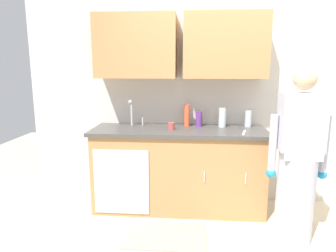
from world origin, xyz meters
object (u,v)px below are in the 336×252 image
object	(u,v)px
bottle_water_tall	(199,119)
bottle_soap	(222,117)
bottle_dish_liquid	(248,118)
knife_on_counter	(244,133)
person_at_sink	(297,170)
bottle_water_short	(187,115)
sink	(133,129)
cup_by_sink	(171,126)

from	to	relation	value
bottle_water_tall	bottle_soap	xyz separation A→B (m)	(0.27, -0.01, 0.02)
bottle_dish_liquid	knife_on_counter	distance (m)	0.37
person_at_sink	bottle_water_short	bearing A→B (deg)	143.98
bottle_dish_liquid	knife_on_counter	xyz separation A→B (m)	(-0.10, -0.35, -0.09)
bottle_soap	person_at_sink	bearing A→B (deg)	-49.43
bottle_water_short	knife_on_counter	bearing A→B (deg)	-27.74
sink	bottle_water_short	size ratio (longest dim) A/B	1.96
bottle_water_short	cup_by_sink	distance (m)	0.30
person_at_sink	bottle_dish_liquid	xyz separation A→B (m)	(-0.33, 0.78, 0.35)
sink	bottle_dish_liquid	size ratio (longest dim) A/B	2.57
person_at_sink	bottle_water_tall	distance (m)	1.21
bottle_dish_liquid	cup_by_sink	xyz separation A→B (m)	(-0.88, -0.25, -0.06)
person_at_sink	bottle_water_tall	world-z (taller)	person_at_sink
bottle_soap	cup_by_sink	world-z (taller)	bottle_soap
bottle_water_short	bottle_soap	world-z (taller)	bottle_water_short
sink	bottle_soap	size ratio (longest dim) A/B	2.23
bottle_water_tall	bottle_dish_liquid	distance (m)	0.57
bottle_water_short	bottle_dish_liquid	size ratio (longest dim) A/B	1.31
bottle_water_tall	cup_by_sink	bearing A→B (deg)	-144.39
sink	person_at_sink	bearing A→B (deg)	-19.59
sink	bottle_soap	distance (m)	1.04
person_at_sink	cup_by_sink	bearing A→B (deg)	156.41
cup_by_sink	bottle_soap	bearing A→B (deg)	19.69
bottle_water_tall	knife_on_counter	world-z (taller)	bottle_water_tall
bottle_water_tall	bottle_soap	size ratio (longest dim) A/B	0.79
bottle_dish_liquid	person_at_sink	bearing A→B (deg)	-67.26
bottle_water_tall	cup_by_sink	size ratio (longest dim) A/B	2.16
sink	knife_on_counter	size ratio (longest dim) A/B	2.08
sink	bottle_dish_liquid	distance (m)	1.34
bottle_dish_liquid	cup_by_sink	world-z (taller)	bottle_dish_liquid
bottle_soap	knife_on_counter	xyz separation A→B (m)	(0.20, -0.30, -0.11)
cup_by_sink	bottle_water_short	bearing A→B (deg)	53.61
person_at_sink	knife_on_counter	size ratio (longest dim) A/B	6.75
person_at_sink	bottle_water_tall	xyz separation A→B (m)	(-0.90, 0.74, 0.34)
bottle_water_short	bottle_soap	xyz separation A→B (m)	(0.41, -0.02, -0.02)
person_at_sink	cup_by_sink	size ratio (longest dim) A/B	19.66
bottle_soap	cup_by_sink	xyz separation A→B (m)	(-0.58, -0.21, -0.07)
bottle_soap	knife_on_counter	distance (m)	0.38
sink	bottle_water_tall	xyz separation A→B (m)	(0.75, 0.16, 0.10)
bottle_soap	bottle_water_tall	bearing A→B (deg)	177.18
person_at_sink	bottle_soap	distance (m)	1.03
bottle_dish_liquid	bottle_soap	distance (m)	0.30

